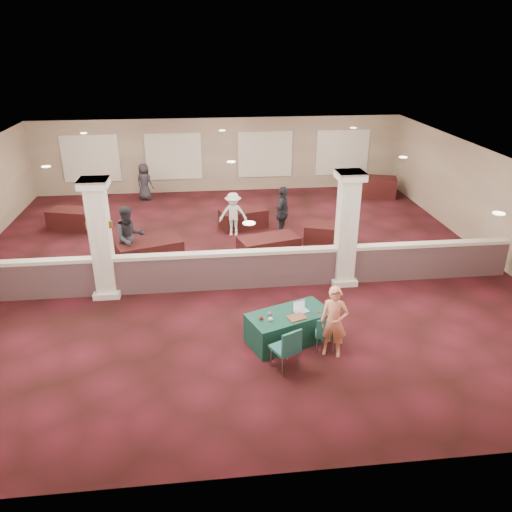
{
  "coord_description": "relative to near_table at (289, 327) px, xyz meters",
  "views": [
    {
      "loc": [
        -0.86,
        -13.8,
        6.44
      ],
      "look_at": [
        0.47,
        -2.0,
        1.15
      ],
      "focal_mm": 35.0,
      "sensor_mm": 36.0,
      "label": 1
    }
  ],
  "objects": [
    {
      "name": "yarn_red",
      "position": [
        -0.65,
        -0.2,
        0.4
      ],
      "size": [
        0.1,
        0.1,
        0.1
      ],
      "primitive_type": "sphere",
      "color": "maroon",
      "rests_on": "near_table"
    },
    {
      "name": "wall_back",
      "position": [
        -0.97,
        12.25,
        1.25
      ],
      "size": [
        16.0,
        0.04,
        3.2
      ],
      "primitive_type": "cube",
      "color": "#7E6757",
      "rests_on": "ground"
    },
    {
      "name": "laptop_screen",
      "position": [
        0.25,
        0.16,
        0.48
      ],
      "size": [
        0.3,
        0.13,
        0.21
      ],
      "primitive_type": "cube",
      "rotation": [
        0.0,
        0.0,
        0.37
      ],
      "color": "silver",
      "rests_on": "near_table"
    },
    {
      "name": "partition_wall",
      "position": [
        -0.97,
        2.75,
        0.21
      ],
      "size": [
        15.6,
        0.28,
        1.1
      ],
      "color": "#53383E",
      "rests_on": "ground"
    },
    {
      "name": "conf_chair_side",
      "position": [
        -0.22,
        -1.1,
        0.24
      ],
      "size": [
        0.67,
        0.67,
        1.0
      ],
      "rotation": [
        0.0,
        0.0,
        0.45
      ],
      "color": "#1C5052",
      "rests_on": "ground"
    },
    {
      "name": "attendee_b",
      "position": [
        -0.78,
        6.75,
        0.41
      ],
      "size": [
        1.03,
        0.59,
        1.53
      ],
      "primitive_type": "imported",
      "rotation": [
        0.0,
        0.0,
        -0.15
      ],
      "color": "white",
      "rests_on": "ground"
    },
    {
      "name": "column_left",
      "position": [
        -4.47,
        2.75,
        1.28
      ],
      "size": [
        0.72,
        0.72,
        3.2
      ],
      "color": "beige",
      "rests_on": "ground"
    },
    {
      "name": "wall_right",
      "position": [
        7.03,
        4.25,
        1.25
      ],
      "size": [
        0.04,
        16.0,
        3.2
      ],
      "primitive_type": "cube",
      "color": "#7E6757",
      "rests_on": "ground"
    },
    {
      "name": "column_right",
      "position": [
        2.03,
        2.75,
        1.28
      ],
      "size": [
        0.72,
        0.72,
        3.2
      ],
      "color": "beige",
      "rests_on": "ground"
    },
    {
      "name": "screen_glow",
      "position": [
        0.25,
        0.16,
        0.46
      ],
      "size": [
        0.27,
        0.11,
        0.18
      ],
      "primitive_type": "cube",
      "rotation": [
        0.0,
        0.0,
        0.37
      ],
      "color": "silver",
      "rests_on": "near_table"
    },
    {
      "name": "knitting",
      "position": [
        0.13,
        -0.21,
        0.37
      ],
      "size": [
        0.47,
        0.41,
        0.03
      ],
      "primitive_type": "cube",
      "rotation": [
        0.0,
        0.0,
        0.37
      ],
      "color": "#AB4D1B",
      "rests_on": "near_table"
    },
    {
      "name": "far_table_back_center",
      "position": [
        -0.37,
        7.45,
        -0.02
      ],
      "size": [
        1.82,
        1.25,
        0.67
      ],
      "primitive_type": "cube",
      "rotation": [
        0.0,
        0.0,
        0.28
      ],
      "color": "black",
      "rests_on": "ground"
    },
    {
      "name": "ceiling",
      "position": [
        -0.97,
        4.25,
        2.85
      ],
      "size": [
        16.0,
        16.0,
        0.02
      ],
      "primitive_type": "cube",
      "color": "white",
      "rests_on": "wall_back"
    },
    {
      "name": "far_table_front_right",
      "position": [
        2.38,
        5.5,
        -0.01
      ],
      "size": [
        1.89,
        1.36,
        0.69
      ],
      "primitive_type": "cube",
      "rotation": [
        0.0,
        0.0,
        -0.33
      ],
      "color": "black",
      "rests_on": "ground"
    },
    {
      "name": "woman",
      "position": [
        0.86,
        -0.64,
        0.46
      ],
      "size": [
        0.69,
        0.57,
        1.63
      ],
      "primitive_type": "imported",
      "rotation": [
        0.0,
        0.0,
        -0.34
      ],
      "color": "#FF926E",
      "rests_on": "ground"
    },
    {
      "name": "far_table_back_left",
      "position": [
        -6.41,
        8.01,
        0.01
      ],
      "size": [
        1.95,
        1.35,
        0.72
      ],
      "primitive_type": "cube",
      "rotation": [
        0.0,
        0.0,
        -0.28
      ],
      "color": "black",
      "rests_on": "ground"
    },
    {
      "name": "far_table_front_center",
      "position": [
        0.16,
        4.55,
        0.01
      ],
      "size": [
        2.0,
        1.37,
        0.74
      ],
      "primitive_type": "cube",
      "rotation": [
        0.0,
        0.0,
        0.28
      ],
      "color": "black",
      "rests_on": "ground"
    },
    {
      "name": "yarn_grey",
      "position": [
        -0.45,
        -0.05,
        0.41
      ],
      "size": [
        0.1,
        0.1,
        0.1
      ],
      "primitive_type": "sphere",
      "color": "#535258",
      "rests_on": "near_table"
    },
    {
      "name": "laptop_base",
      "position": [
        0.29,
        0.06,
        0.36
      ],
      "size": [
        0.38,
        0.32,
        0.02
      ],
      "primitive_type": "cube",
      "rotation": [
        0.0,
        0.0,
        0.37
      ],
      "color": "silver",
      "rests_on": "near_table"
    },
    {
      "name": "sconce_left",
      "position": [
        -4.75,
        2.75,
        1.65
      ],
      "size": [
        0.12,
        0.12,
        0.18
      ],
      "color": "brown",
      "rests_on": "column_left"
    },
    {
      "name": "scissors",
      "position": [
        0.69,
        -0.03,
        0.36
      ],
      "size": [
        0.12,
        0.07,
        0.01
      ],
      "primitive_type": "cube",
      "rotation": [
        0.0,
        0.0,
        0.37
      ],
      "color": "#B11612",
      "rests_on": "near_table"
    },
    {
      "name": "sconce_right",
      "position": [
        -4.19,
        2.75,
        1.65
      ],
      "size": [
        0.12,
        0.12,
        0.18
      ],
      "color": "brown",
      "rests_on": "column_left"
    },
    {
      "name": "attendee_d",
      "position": [
        -4.2,
        11.25,
        0.42
      ],
      "size": [
        0.87,
        0.75,
        1.56
      ],
      "primitive_type": "imported",
      "rotation": [
        0.0,
        0.0,
        2.6
      ],
      "color": "black",
      "rests_on": "ground"
    },
    {
      "name": "attendee_a",
      "position": [
        -4.0,
        4.45,
        0.6
      ],
      "size": [
        1.05,
        0.84,
        1.91
      ],
      "primitive_type": "imported",
      "rotation": [
        0.0,
        0.0,
        0.41
      ],
      "color": "black",
      "rests_on": "ground"
    },
    {
      "name": "yarn_cream",
      "position": [
        -0.46,
        -0.28,
        0.41
      ],
      "size": [
        0.11,
        0.11,
        0.11
      ],
      "primitive_type": "sphere",
      "color": "beige",
      "rests_on": "near_table"
    },
    {
      "name": "attendee_c",
      "position": [
        0.85,
        6.16,
        0.57
      ],
      "size": [
        0.94,
        1.21,
        1.85
      ],
      "primitive_type": "imported",
      "rotation": [
        0.0,
        0.0,
        1.12
      ],
      "color": "black",
      "rests_on": "ground"
    },
    {
      "name": "ground",
      "position": [
        -0.97,
        4.25,
        -0.35
      ],
      "size": [
        16.0,
        16.0,
        0.0
      ],
      "primitive_type": "plane",
      "color": "#411018",
      "rests_on": "ground"
    },
    {
      "name": "far_table_front_left",
      "position": [
        -3.47,
        4.55,
        0.03
      ],
      "size": [
        2.1,
        1.51,
        0.77
      ],
      "primitive_type": "cube",
      "rotation": [
        0.0,
        0.0,
        0.33
      ],
      "color": "black",
      "rests_on": "ground"
    },
    {
      "name": "wall_front",
      "position": [
        -0.97,
        -3.75,
        1.25
      ],
      "size": [
        16.0,
        0.04,
        3.2
      ],
      "primitive_type": "cube",
      "color": "#7E6757",
      "rests_on": "ground"
    },
    {
      "name": "near_table",
      "position": [
        0.0,
        0.0,
        0.0
      ],
      "size": [
        2.05,
        1.53,
        0.71
      ],
      "primitive_type": "cube",
      "rotation": [
        0.0,
        0.0,
        0.37
      ],
      "color": "#0E332B",
      "rests_on": "ground"
    },
    {
      "name": "conf_chair_main",
      "position": [
        0.72,
        -0.5,
        0.15
      ],
      "size": [
        0.49,
        0.49,
        0.85
      ],
      "rotation": [
        0.0,
        0.0,
        -0.17
      ],
      "color": "#1C5052",
      "rests_on": "ground"
    },
    {
      "name": "far_table_back_right",
      "position": [
        5.53,
        10.73,
        0.05
      ],
      "size": [
        2.21,
        1.54,
        0.81
      ],
      "primitive_type": "cube",
      "rotation": [
        0.0,
        0.0,
        -0.3
      ],
      "color": "black",
      "rests_on": "ground"
    }
  ]
}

